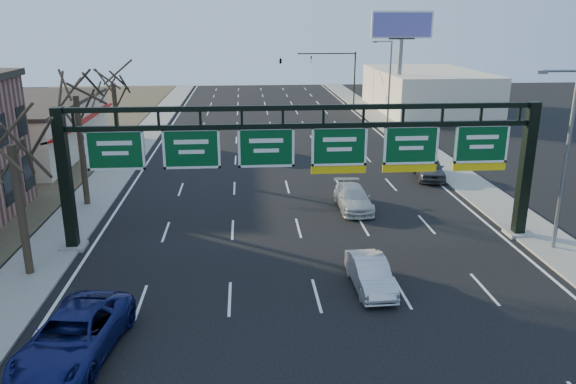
{
  "coord_description": "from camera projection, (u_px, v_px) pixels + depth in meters",
  "views": [
    {
      "loc": [
        -2.9,
        -19.2,
        11.23
      ],
      "look_at": [
        -0.86,
        6.55,
        3.2
      ],
      "focal_mm": 35.0,
      "sensor_mm": 36.0,
      "label": 1
    }
  ],
  "objects": [
    {
      "name": "ground",
      "position": [
        323.0,
        320.0,
        21.84
      ],
      "size": [
        160.0,
        160.0,
        0.0
      ],
      "primitive_type": "plane",
      "color": "black",
      "rests_on": "ground"
    },
    {
      "name": "sidewalk_left",
      "position": [
        106.0,
        182.0,
        39.89
      ],
      "size": [
        3.0,
        120.0,
        0.12
      ],
      "primitive_type": "cube",
      "color": "gray",
      "rests_on": "ground"
    },
    {
      "name": "sidewalk_right",
      "position": [
        456.0,
        175.0,
        41.82
      ],
      "size": [
        3.0,
        120.0,
        0.12
      ],
      "primitive_type": "cube",
      "color": "gray",
      "rests_on": "ground"
    },
    {
      "name": "lane_markings",
      "position": [
        285.0,
        179.0,
        40.87
      ],
      "size": [
        21.6,
        120.0,
        0.01
      ],
      "primitive_type": "cube",
      "color": "white",
      "rests_on": "ground"
    },
    {
      "name": "sign_gantry",
      "position": [
        306.0,
        156.0,
        28.09
      ],
      "size": [
        24.6,
        1.2,
        7.2
      ],
      "color": "black",
      "rests_on": "ground"
    },
    {
      "name": "cream_strip",
      "position": [
        23.0,
        128.0,
        47.12
      ],
      "size": [
        10.9,
        18.4,
        4.7
      ],
      "color": "beige",
      "rests_on": "ground"
    },
    {
      "name": "building_right_distant",
      "position": [
        427.0,
        91.0,
        70.19
      ],
      "size": [
        12.0,
        20.0,
        5.0
      ],
      "primitive_type": "cube",
      "color": "beige",
      "rests_on": "ground"
    },
    {
      "name": "tree_gantry",
      "position": [
        7.0,
        121.0,
        23.52
      ],
      "size": [
        3.6,
        3.6,
        8.48
      ],
      "color": "#2D2319",
      "rests_on": "sidewalk_left"
    },
    {
      "name": "tree_mid",
      "position": [
        73.0,
        78.0,
        32.82
      ],
      "size": [
        3.6,
        3.6,
        9.24
      ],
      "color": "#2D2319",
      "rests_on": "sidewalk_left"
    },
    {
      "name": "tree_far",
      "position": [
        112.0,
        70.0,
        42.45
      ],
      "size": [
        3.6,
        3.6,
        8.86
      ],
      "color": "#2D2319",
      "rests_on": "sidewalk_left"
    },
    {
      "name": "streetlight_near",
      "position": [
        565.0,
        152.0,
        26.98
      ],
      "size": [
        2.15,
        0.22,
        9.0
      ],
      "color": "slate",
      "rests_on": "sidewalk_right"
    },
    {
      "name": "streetlight_far",
      "position": [
        388.0,
        79.0,
        59.34
      ],
      "size": [
        2.15,
        0.22,
        9.0
      ],
      "color": "slate",
      "rests_on": "sidewalk_right"
    },
    {
      "name": "billboard_right",
      "position": [
        401.0,
        38.0,
        63.09
      ],
      "size": [
        7.0,
        0.5,
        12.0
      ],
      "color": "slate",
      "rests_on": "ground"
    },
    {
      "name": "traffic_signal_mast",
      "position": [
        309.0,
        64.0,
        72.99
      ],
      "size": [
        10.16,
        0.54,
        7.0
      ],
      "color": "black",
      "rests_on": "ground"
    },
    {
      "name": "car_blue_suv",
      "position": [
        74.0,
        336.0,
        19.23
      ],
      "size": [
        3.52,
        6.13,
        1.61
      ],
      "primitive_type": "imported",
      "rotation": [
        0.0,
        0.0,
        -0.15
      ],
      "color": "navy",
      "rests_on": "ground"
    },
    {
      "name": "car_silver_sedan",
      "position": [
        370.0,
        274.0,
        24.18
      ],
      "size": [
        1.59,
        4.17,
        1.36
      ],
      "primitive_type": "imported",
      "rotation": [
        0.0,
        0.0,
        0.04
      ],
      "color": "#B2B2B7",
      "rests_on": "ground"
    },
    {
      "name": "car_white_wagon",
      "position": [
        353.0,
        198.0,
        34.34
      ],
      "size": [
        1.96,
        4.74,
        1.37
      ],
      "primitive_type": "imported",
      "rotation": [
        0.0,
        0.0,
        0.01
      ],
      "color": "silver",
      "rests_on": "ground"
    },
    {
      "name": "car_grey_far",
      "position": [
        429.0,
        167.0,
        40.91
      ],
      "size": [
        2.58,
        4.91,
        1.59
      ],
      "primitive_type": "imported",
      "rotation": [
        0.0,
        0.0,
        -0.16
      ],
      "color": "#3C3F40",
      "rests_on": "ground"
    },
    {
      "name": "car_silver_distant",
      "position": [
        268.0,
        148.0,
        47.09
      ],
      "size": [
        1.89,
        4.69,
        1.51
      ],
      "primitive_type": "imported",
      "rotation": [
        0.0,
        0.0,
        0.06
      ],
      "color": "#A6A6AA",
      "rests_on": "ground"
    }
  ]
}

